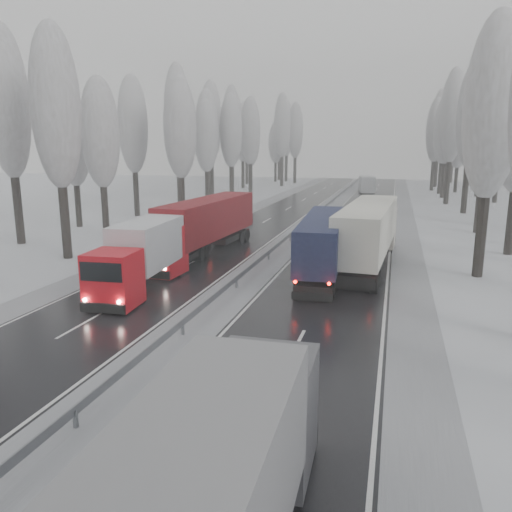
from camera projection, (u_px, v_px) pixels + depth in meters
The scene contains 49 objects.
carriageway_right at pixel (341, 258), 38.29m from camera, with size 7.50×200.00×0.03m, color black.
carriageway_left at pixel (213, 251), 41.05m from camera, with size 7.50×200.00×0.03m, color black.
median_slush at pixel (275, 254), 39.67m from camera, with size 3.00×200.00×0.04m, color #A2A4A9.
shoulder_right at pixel (408, 262), 36.99m from camera, with size 2.40×200.00×0.04m, color #A2A4A9.
shoulder_left at pixel (158, 248), 42.35m from camera, with size 2.40×200.00×0.04m, color #A2A4A9.
median_guardrail at pixel (275, 247), 39.53m from camera, with size 0.12×200.00×0.76m.
tree_18 at pixel (493, 109), 30.78m from camera, with size 3.60×3.60×16.58m.
tree_22 at pixel (486, 127), 47.69m from camera, with size 3.60×3.60×15.86m.
tree_24 at pixel (490, 100), 51.92m from camera, with size 3.60×3.60×20.49m.
tree_26 at pixel (472, 116), 61.89m from camera, with size 3.60×3.60×18.78m.
tree_28 at pixel (453, 117), 72.15m from camera, with size 3.60×3.60×19.62m.
tree_29 at pixel (502, 124), 74.18m from camera, with size 3.60×3.60×18.11m.
tree_30 at pixel (447, 127), 81.50m from camera, with size 3.60×3.60×17.86m.
tree_31 at pixel (483, 125), 83.61m from camera, with size 3.60×3.60×18.58m.
tree_32 at pixel (444, 131), 88.62m from camera, with size 3.60×3.60×17.33m.
tree_33 at pixel (459, 142), 91.97m from camera, with size 3.60×3.60×14.33m.
tree_34 at pixel (436, 131), 95.50m from camera, with size 3.60×3.60×17.63m.
tree_35 at pixel (484, 129), 96.76m from camera, with size 3.60×3.60×18.25m.
tree_36 at pixel (440, 124), 104.06m from camera, with size 3.60×3.60×20.23m.
tree_37 at pixel (472, 136), 106.52m from camera, with size 3.60×3.60×16.37m.
tree_38 at pixel (443, 132), 113.86m from camera, with size 3.60×3.60×17.97m.
tree_39 at pixel (454, 138), 117.13m from camera, with size 3.60×3.60×16.19m.
tree_58 at pixel (56, 109), 36.15m from camera, with size 3.60×3.60×17.21m.
tree_59 at pixel (7, 104), 41.76m from camera, with size 3.60×3.60×18.41m.
tree_60 at pixel (100, 134), 46.22m from camera, with size 3.60×3.60×14.84m.
tree_61 at pixel (73, 141), 51.63m from camera, with size 3.60×3.60×13.95m.
tree_62 at pixel (180, 128), 54.03m from camera, with size 3.60×3.60×16.04m.
tree_63 at pixel (133, 125), 59.75m from camera, with size 3.60×3.60×16.88m.
tree_64 at pixel (178, 134), 63.70m from camera, with size 3.60×3.60×15.42m.
tree_65 at pixel (177, 115), 67.38m from camera, with size 3.60×3.60×19.48m.
tree_66 at pixel (206, 137), 72.76m from camera, with size 3.60×3.60×15.23m.
tree_67 at pixel (207, 129), 76.63m from camera, with size 3.60×3.60×17.09m.
tree_68 at pixel (231, 132), 78.52m from camera, with size 3.60×3.60×16.65m.
tree_69 at pixel (211, 122), 83.18m from camera, with size 3.60×3.60×19.35m.
tree_70 at pixel (250, 131), 87.87m from camera, with size 3.60×3.60×17.09m.
tree_71 at pixel (232, 123), 92.54m from camera, with size 3.60×3.60×19.61m.
tree_72 at pixel (251, 140), 97.62m from camera, with size 3.60×3.60×15.11m.
tree_73 at pixel (243, 133), 101.85m from camera, with size 3.60×3.60×17.22m.
tree_74 at pixel (282, 126), 106.13m from camera, with size 3.60×3.60×19.68m.
tree_75 at pixel (247, 130), 112.44m from camera, with size 3.60×3.60×18.60m.
tree_76 at pixel (295, 131), 114.86m from camera, with size 3.60×3.60×18.55m.
tree_77 at pixel (276, 143), 120.67m from camera, with size 3.60×3.60×14.32m.
tree_78 at pixel (287, 129), 121.84m from camera, with size 3.60×3.60×19.55m.
tree_79 at pixel (279, 136), 126.67m from camera, with size 3.60×3.60×17.07m.
truck_blue_box at pixel (324, 239), 33.81m from camera, with size 3.33×15.41×3.93m.
truck_cream_box at pixel (370, 229), 35.52m from camera, with size 3.82×17.78×4.53m.
box_truck_distant at pixel (367, 184), 93.26m from camera, with size 3.60×8.43×3.05m.
truck_red_white at pixel (161, 242), 32.44m from camera, with size 3.61×15.78×4.02m.
truck_red_red at pixel (203, 224), 38.80m from camera, with size 3.53×17.08×4.35m.
Camera 1 is at (8.98, -7.75, 8.41)m, focal length 35.00 mm.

